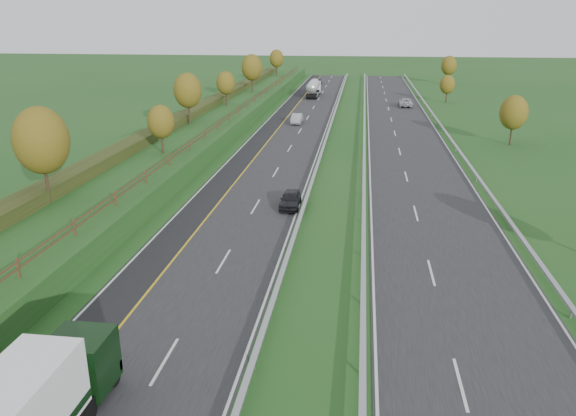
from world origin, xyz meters
The scene contains 18 objects.
ground centered at (8.00, 55.00, 0.00)m, with size 400.00×400.00×0.00m, color #1E4D1B.
near_carriageway centered at (0.00, 60.00, 0.02)m, with size 10.50×200.00×0.04m, color black.
far_carriageway centered at (16.50, 60.00, 0.02)m, with size 10.50×200.00×0.04m, color black.
hard_shoulder centered at (-3.75, 60.00, 0.02)m, with size 3.00×200.00×0.04m, color black.
lane_markings centered at (6.40, 59.88, 0.05)m, with size 26.75×200.00×0.01m.
embankment_left centered at (-13.00, 60.00, 1.00)m, with size 12.00×200.00×2.00m, color #1E4D1B.
hedge_left centered at (-15.00, 60.00, 2.55)m, with size 2.20×180.00×1.10m, color #273415.
fence_left centered at (-8.50, 59.59, 2.73)m, with size 0.12×189.06×1.20m.
median_barrier_near centered at (5.70, 60.00, 0.61)m, with size 0.32×200.00×0.71m.
median_barrier_far centered at (10.80, 60.00, 0.61)m, with size 0.32×200.00×0.71m.
outer_barrier_far centered at (22.30, 60.00, 0.62)m, with size 0.32×200.00×0.71m.
trees_left centered at (-12.64, 56.63, 6.37)m, with size 6.64×164.30×7.66m.
trees_far centered at (29.80, 89.21, 4.25)m, with size 8.45×118.60×7.12m.
road_tanker centered at (-0.23, 111.34, 1.86)m, with size 2.40×11.22×3.46m.
car_dark_near centered at (4.36, 35.23, 0.77)m, with size 1.72×4.27×1.45m, color black.
car_silver_mid centered at (0.05, 77.45, 0.80)m, with size 1.60×4.60×1.52m, color #9B9C9F.
car_small_far centered at (-1.02, 135.00, 0.67)m, with size 1.78×4.37×1.27m, color #171847.
car_oncoming centered at (18.54, 98.52, 0.80)m, with size 2.52×5.46×1.52m, color silver.
Camera 1 is at (10.25, -11.53, 15.81)m, focal length 35.00 mm.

